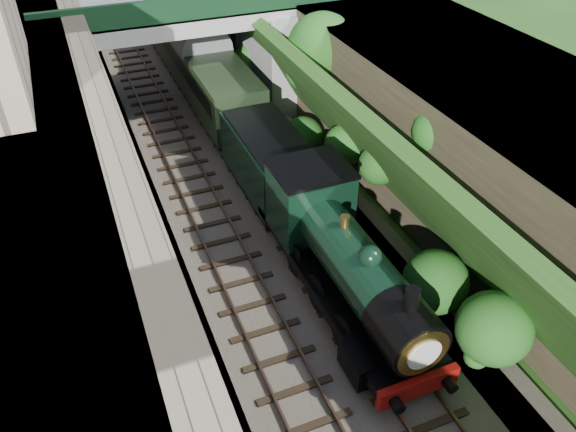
{
  "coord_description": "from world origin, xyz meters",
  "views": [
    {
      "loc": [
        -6.23,
        -6.45,
        14.84
      ],
      "look_at": [
        0.0,
        8.75,
        2.61
      ],
      "focal_mm": 35.0,
      "sensor_mm": 36.0,
      "label": 1
    }
  ],
  "objects_px": {
    "tender": "(270,165)",
    "tree": "(323,50)",
    "locomotive": "(344,260)",
    "road_bridge": "(200,40)"
  },
  "relations": [
    {
      "from": "tender",
      "to": "tree",
      "type": "bearing_deg",
      "value": 44.89
    },
    {
      "from": "locomotive",
      "to": "tender",
      "type": "bearing_deg",
      "value": 90.0
    },
    {
      "from": "locomotive",
      "to": "road_bridge",
      "type": "bearing_deg",
      "value": 90.84
    },
    {
      "from": "road_bridge",
      "to": "locomotive",
      "type": "relative_size",
      "value": 1.56
    },
    {
      "from": "tree",
      "to": "tender",
      "type": "relative_size",
      "value": 1.1
    },
    {
      "from": "road_bridge",
      "to": "tree",
      "type": "distance_m",
      "value": 7.39
    },
    {
      "from": "tree",
      "to": "tender",
      "type": "height_order",
      "value": "tree"
    },
    {
      "from": "road_bridge",
      "to": "tree",
      "type": "xyz_separation_m",
      "value": [
        4.97,
        -5.44,
        0.57
      ]
    },
    {
      "from": "road_bridge",
      "to": "tree",
      "type": "height_order",
      "value": "road_bridge"
    },
    {
      "from": "road_bridge",
      "to": "locomotive",
      "type": "xyz_separation_m",
      "value": [
        0.26,
        -17.49,
        -2.18
      ]
    }
  ]
}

